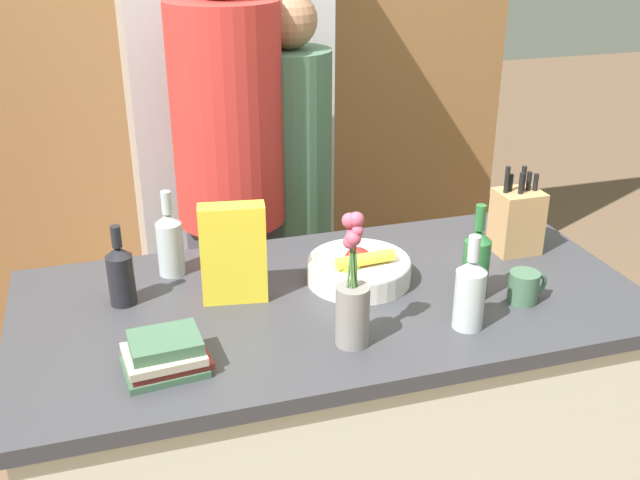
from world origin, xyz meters
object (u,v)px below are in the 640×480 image
at_px(fruit_bowl, 358,268).
at_px(knife_block, 517,220).
at_px(refrigerator, 225,131).
at_px(bottle_wine, 476,261).
at_px(bottle_oil, 470,292).
at_px(coffee_mug, 525,287).
at_px(bottle_vinegar, 121,273).
at_px(person_at_sink, 230,179).
at_px(flower_vase, 353,299).
at_px(bottle_water, 170,242).
at_px(cereal_box, 233,254).
at_px(book_stack, 165,355).
at_px(person_in_blue, 292,193).

relative_size(fruit_bowl, knife_block, 1.06).
height_order(refrigerator, bottle_wine, refrigerator).
bearing_deg(bottle_oil, fruit_bowl, 119.75).
xyz_separation_m(refrigerator, coffee_mug, (0.50, -1.52, -0.04)).
height_order(bottle_vinegar, person_at_sink, person_at_sink).
xyz_separation_m(knife_block, coffee_mug, (-0.14, -0.28, -0.06)).
distance_m(refrigerator, flower_vase, 1.58).
bearing_deg(bottle_water, cereal_box, -54.88).
bearing_deg(book_stack, knife_block, 17.06).
height_order(bottle_oil, bottle_water, bottle_water).
xyz_separation_m(book_stack, bottle_oil, (0.72, -0.03, 0.06)).
height_order(bottle_wine, person_in_blue, person_in_blue).
xyz_separation_m(refrigerator, bottle_water, (-0.35, -1.09, 0.02)).
bearing_deg(refrigerator, bottle_oil, -79.25).
height_order(knife_block, bottle_water, knife_block).
bearing_deg(bottle_wine, cereal_box, 164.62).
xyz_separation_m(coffee_mug, bottle_vinegar, (-1.00, 0.29, 0.04)).
relative_size(knife_block, person_in_blue, 0.16).
height_order(fruit_bowl, book_stack, fruit_bowl).
bearing_deg(knife_block, coffee_mug, -115.70).
bearing_deg(fruit_bowl, knife_block, 5.71).
height_order(fruit_bowl, person_at_sink, person_at_sink).
bearing_deg(bottle_water, knife_block, -8.35).
xyz_separation_m(cereal_box, bottle_water, (-0.14, 0.20, -0.04)).
relative_size(fruit_bowl, person_in_blue, 0.18).
relative_size(bottle_oil, bottle_vinegar, 1.12).
bearing_deg(cereal_box, knife_block, 3.63).
relative_size(cereal_box, book_stack, 1.33).
relative_size(refrigerator, bottle_vinegar, 9.30).
xyz_separation_m(refrigerator, bottle_oil, (0.30, -1.59, 0.02)).
distance_m(fruit_bowl, book_stack, 0.61).
bearing_deg(refrigerator, knife_block, -62.75).
bearing_deg(person_at_sink, bottle_vinegar, -129.43).
bearing_deg(knife_block, refrigerator, 117.25).
relative_size(flower_vase, bottle_vinegar, 1.54).
distance_m(fruit_bowl, bottle_vinegar, 0.63).
xyz_separation_m(fruit_bowl, coffee_mug, (0.37, -0.23, 0.00)).
bearing_deg(person_at_sink, fruit_bowl, -77.49).
height_order(knife_block, bottle_oil, knife_block).
height_order(coffee_mug, bottle_vinegar, bottle_vinegar).
xyz_separation_m(flower_vase, book_stack, (-0.43, 0.02, -0.08)).
bearing_deg(bottle_vinegar, fruit_bowl, -5.67).
distance_m(coffee_mug, bottle_oil, 0.22).
bearing_deg(cereal_box, book_stack, -127.66).
bearing_deg(fruit_bowl, bottle_water, 157.82).
height_order(knife_block, bottle_wine, knife_block).
bearing_deg(bottle_vinegar, cereal_box, -13.01).
relative_size(knife_block, cereal_box, 1.01).
relative_size(refrigerator, flower_vase, 6.04).
distance_m(refrigerator, cereal_box, 1.31).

